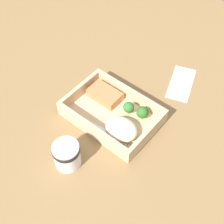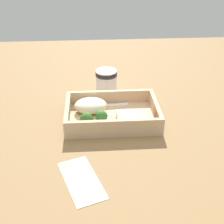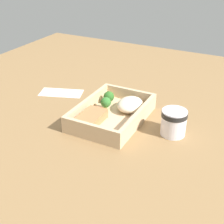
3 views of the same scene
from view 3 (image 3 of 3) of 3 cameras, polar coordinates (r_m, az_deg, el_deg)
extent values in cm
cube|color=olive|center=(100.26, 0.00, -1.85)|extent=(160.00, 160.00, 2.00)
cube|color=tan|center=(99.46, 0.00, -1.06)|extent=(27.65, 19.18, 1.20)
cube|color=tan|center=(94.90, 4.83, -0.90)|extent=(27.65, 1.20, 4.11)
cube|color=tan|center=(102.12, -4.49, 1.39)|extent=(27.65, 1.20, 4.11)
cube|color=tan|center=(88.22, -3.95, -3.36)|extent=(1.20, 16.78, 4.11)
cube|color=tan|center=(108.81, 3.20, 3.24)|extent=(1.20, 16.78, 4.11)
cube|color=#DC7547|center=(95.43, -3.85, -1.11)|extent=(10.34, 6.43, 2.87)
ellipsoid|color=beige|center=(101.94, 3.34, 1.38)|extent=(10.00, 8.09, 4.13)
cylinder|color=#86A55C|center=(102.92, -1.14, 0.93)|extent=(1.31, 1.31, 1.64)
sphere|color=#326E2B|center=(102.11, -1.15, 1.80)|extent=(3.44, 3.44, 3.44)
cylinder|color=#82AC67|center=(106.85, -0.58, 1.99)|extent=(1.40, 1.40, 1.48)
sphere|color=#2D6122|center=(106.07, -0.58, 2.84)|extent=(3.68, 3.68, 3.68)
cube|color=white|center=(97.19, 3.45, -1.33)|extent=(12.44, 2.73, 0.44)
cube|color=white|center=(103.86, 4.70, 0.73)|extent=(3.66, 2.63, 0.44)
cylinder|color=white|center=(92.19, 11.20, -1.90)|extent=(7.29, 7.29, 7.78)
cylinder|color=black|center=(90.82, 11.37, -0.39)|extent=(7.51, 7.51, 1.40)
cube|color=white|center=(118.81, -9.27, 3.51)|extent=(12.04, 17.26, 0.24)
camera|label=1|loc=(1.17, 37.77, 37.43)|focal=50.00mm
camera|label=2|loc=(1.45, -31.53, 25.02)|focal=50.00mm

